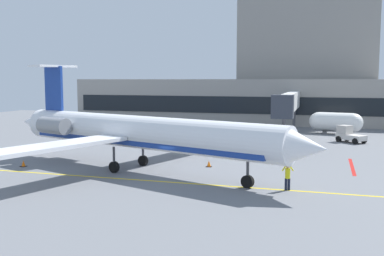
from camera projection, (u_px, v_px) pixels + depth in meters
The scene contains 11 objects.
ground at pixel (178, 178), 34.55m from camera, with size 120.00×120.00×0.11m.
terminal_building at pixel (270, 81), 79.85m from camera, with size 61.48×16.62×21.20m.
jet_bridge_west at pixel (289, 103), 59.29m from camera, with size 2.40×21.90×5.74m.
regional_jet at pixel (135, 132), 36.91m from camera, with size 30.56×23.95×8.81m.
baggage_tug at pixel (142, 133), 54.73m from camera, with size 4.13×2.90×2.21m.
pushback_tractor at pixel (349, 135), 53.52m from camera, with size 3.58×3.42×1.97m.
fuel_tank at pixel (336, 122), 61.57m from camera, with size 7.10×3.44×2.94m.
marshaller at pixel (288, 176), 30.42m from camera, with size 0.81×0.38×1.93m.
safety_cone_alpha at pixel (209, 164), 38.63m from camera, with size 0.47×0.47×0.55m.
safety_cone_bravo at pixel (23, 164), 38.73m from camera, with size 0.47×0.47×0.55m.
safety_cone_charlie at pixel (245, 154), 43.92m from camera, with size 0.47×0.47×0.55m.
Camera 1 is at (10.75, -32.20, 7.53)m, focal length 42.08 mm.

